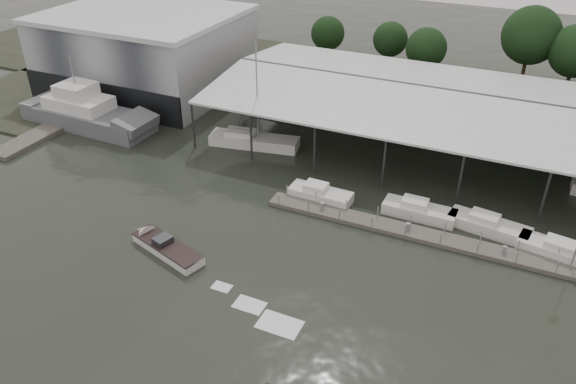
% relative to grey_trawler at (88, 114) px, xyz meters
% --- Properties ---
extents(ground, '(200.00, 200.00, 0.00)m').
position_rel_grey_trawler_xyz_m(ground, '(26.76, -16.03, -1.58)').
color(ground, '#242922').
rests_on(ground, ground).
extents(land_strip_far, '(140.00, 30.00, 0.30)m').
position_rel_grey_trawler_xyz_m(land_strip_far, '(26.76, 25.97, -1.48)').
color(land_strip_far, '#35392B').
rests_on(land_strip_far, ground).
extents(land_strip_west, '(20.00, 40.00, 0.30)m').
position_rel_grey_trawler_xyz_m(land_strip_west, '(-13.24, 13.97, -1.48)').
color(land_strip_west, '#35392B').
rests_on(land_strip_west, ground).
extents(storage_warehouse, '(24.50, 20.50, 10.50)m').
position_rel_grey_trawler_xyz_m(storage_warehouse, '(-1.24, 13.91, 3.71)').
color(storage_warehouse, '#A5AAB0').
rests_on(storage_warehouse, ground).
extents(covered_boat_shed, '(58.24, 24.00, 6.96)m').
position_rel_grey_trawler_xyz_m(covered_boat_shed, '(43.76, 11.97, 4.55)').
color(covered_boat_shed, white).
rests_on(covered_boat_shed, ground).
extents(trawler_dock, '(3.00, 18.00, 0.50)m').
position_rel_grey_trawler_xyz_m(trawler_dock, '(-3.24, -2.03, -1.33)').
color(trawler_dock, '#5F5B54').
rests_on(trawler_dock, ground).
extents(floating_dock, '(28.00, 2.00, 1.40)m').
position_rel_grey_trawler_xyz_m(floating_dock, '(41.76, -6.03, -1.38)').
color(floating_dock, '#5F5B54').
rests_on(floating_dock, ground).
extents(grey_trawler, '(17.63, 5.78, 8.84)m').
position_rel_grey_trawler_xyz_m(grey_trawler, '(0.00, 0.00, 0.00)').
color(grey_trawler, '#585D61').
rests_on(grey_trawler, ground).
extents(white_sailboat, '(10.36, 4.37, 12.07)m').
position_rel_grey_trawler_xyz_m(white_sailboat, '(20.55, 3.46, -0.94)').
color(white_sailboat, silver).
rests_on(white_sailboat, ground).
extents(speedboat_underway, '(18.35, 7.14, 2.00)m').
position_rel_grey_trawler_xyz_m(speedboat_underway, '(22.76, -16.85, -1.19)').
color(speedboat_underway, silver).
rests_on(speedboat_underway, ground).
extents(moored_cruiser_0, '(6.08, 2.34, 1.70)m').
position_rel_grey_trawler_xyz_m(moored_cruiser_0, '(31.74, -4.07, -0.97)').
color(moored_cruiser_0, silver).
rests_on(moored_cruiser_0, ground).
extents(moored_cruiser_1, '(6.58, 2.27, 1.70)m').
position_rel_grey_trawler_xyz_m(moored_cruiser_1, '(40.98, -2.97, -0.97)').
color(moored_cruiser_1, silver).
rests_on(moored_cruiser_1, ground).
extents(moored_cruiser_2, '(7.22, 3.26, 1.70)m').
position_rel_grey_trawler_xyz_m(moored_cruiser_2, '(47.06, -2.78, -0.97)').
color(moored_cruiser_2, silver).
rests_on(moored_cruiser_2, ground).
extents(moored_cruiser_3, '(7.96, 3.47, 1.70)m').
position_rel_grey_trawler_xyz_m(moored_cruiser_3, '(53.39, -4.32, -0.97)').
color(moored_cruiser_3, silver).
rests_on(moored_cruiser_3, ground).
extents(horizon_tree_line, '(68.59, 10.99, 11.56)m').
position_rel_grey_trawler_xyz_m(horizon_tree_line, '(50.86, 32.39, 4.61)').
color(horizon_tree_line, '#312016').
rests_on(horizon_tree_line, ground).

